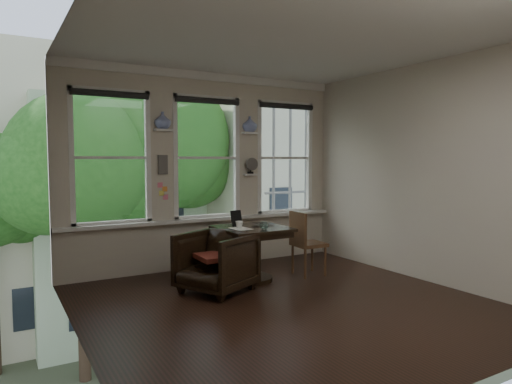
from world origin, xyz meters
TOP-DOWN VIEW (x-y plane):
  - ground at (0.00, 0.00)m, footprint 4.50×4.50m
  - ceiling at (0.00, 0.00)m, footprint 4.50×4.50m
  - wall_back at (0.00, 2.25)m, footprint 4.50×0.00m
  - wall_front at (0.00, -2.25)m, footprint 4.50×0.00m
  - wall_left at (-2.25, 0.00)m, footprint 0.00×4.50m
  - wall_right at (2.25, 0.00)m, footprint 0.00×4.50m
  - window_left at (-1.45, 2.25)m, footprint 1.10×0.12m
  - window_center at (0.00, 2.25)m, footprint 1.10×0.12m
  - window_right at (1.45, 2.25)m, footprint 1.10×0.12m
  - shelf_left at (-0.72, 2.15)m, footprint 0.26×0.16m
  - shelf_right at (0.72, 2.15)m, footprint 0.26×0.16m
  - intercom at (-0.72, 2.18)m, footprint 0.14×0.06m
  - sticky_notes at (-0.72, 2.19)m, footprint 0.16×0.01m
  - desk_fan at (0.72, 2.13)m, footprint 0.20×0.20m
  - vase_left at (-0.72, 2.15)m, footprint 0.24×0.24m
  - vase_right at (0.72, 2.15)m, footprint 0.24×0.24m
  - table at (0.17, 1.09)m, footprint 0.90×0.90m
  - armchair_left at (-0.48, 0.88)m, footprint 1.11×1.10m
  - cushion_red at (-0.48, 0.88)m, footprint 0.45×0.45m
  - side_chair_right at (1.05, 0.97)m, footprint 0.45×0.45m
  - laptop at (0.37, 1.11)m, footprint 0.35×0.25m
  - mug at (-0.04, 1.07)m, footprint 0.13×0.13m
  - drinking_glass at (0.19, 0.82)m, footprint 0.14×0.14m
  - tablet at (0.02, 1.28)m, footprint 0.16×0.09m
  - papers at (-0.04, 1.04)m, footprint 0.24×0.31m

SIDE VIEW (x-z plane):
  - ground at x=0.00m, z-range 0.00..0.00m
  - table at x=0.17m, z-range 0.00..0.75m
  - armchair_left at x=-0.48m, z-range 0.00..0.76m
  - cushion_red at x=-0.48m, z-range 0.42..0.48m
  - side_chair_right at x=1.05m, z-range 0.00..0.92m
  - papers at x=-0.04m, z-range 0.75..0.75m
  - laptop at x=0.37m, z-range 0.75..0.78m
  - drinking_glass at x=0.19m, z-range 0.75..0.84m
  - mug at x=-0.04m, z-range 0.75..0.85m
  - tablet at x=0.02m, z-range 0.75..0.97m
  - sticky_notes at x=-0.72m, z-range 1.13..1.37m
  - wall_back at x=0.00m, z-range -0.75..3.75m
  - wall_front at x=0.00m, z-range -0.75..3.75m
  - wall_left at x=-2.25m, z-range -0.75..3.75m
  - wall_right at x=2.25m, z-range -0.75..3.75m
  - desk_fan at x=0.72m, z-range 1.41..1.65m
  - intercom at x=-0.72m, z-range 1.46..1.74m
  - window_left at x=-1.45m, z-range 0.75..2.65m
  - window_center at x=0.00m, z-range 0.75..2.65m
  - window_right at x=1.45m, z-range 0.75..2.65m
  - shelf_left at x=-0.72m, z-range 2.08..2.12m
  - shelf_right at x=0.72m, z-range 2.08..2.12m
  - vase_left at x=-0.72m, z-range 2.12..2.36m
  - vase_right at x=0.72m, z-range 2.12..2.36m
  - ceiling at x=0.00m, z-range 3.00..3.00m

